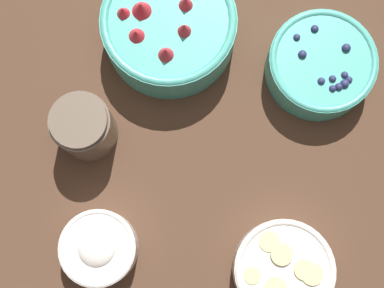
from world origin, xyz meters
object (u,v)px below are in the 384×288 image
Objects in this scene: bowl_strawberries at (169,26)px; jar_chocolate at (85,127)px; bowl_blueberries at (321,65)px; bowl_bananas at (284,270)px; bowl_cream at (99,248)px.

bowl_strawberries is 2.22× the size of jar_chocolate.
bowl_blueberries is 0.33m from bowl_bananas.
bowl_cream is 0.19m from jar_chocolate.
bowl_strawberries reaches higher than bowl_bananas.
bowl_cream is (0.28, -0.35, -0.01)m from bowl_blueberries.
jar_chocolate reaches higher than bowl_bananas.
bowl_blueberries is 1.77× the size of jar_chocolate.
bowl_cream is at bearing -51.51° from bowl_blueberries.
bowl_strawberries is 0.36m from bowl_cream.
bowl_strawberries is 1.42× the size of bowl_bananas.
bowl_strawberries is 0.42m from bowl_bananas.
bowl_blueberries is at bearing 128.49° from bowl_cream.
bowl_blueberries reaches higher than bowl_bananas.
jar_chocolate is (0.16, -0.13, -0.00)m from bowl_strawberries.
jar_chocolate is at bearing -39.23° from bowl_strawberries.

